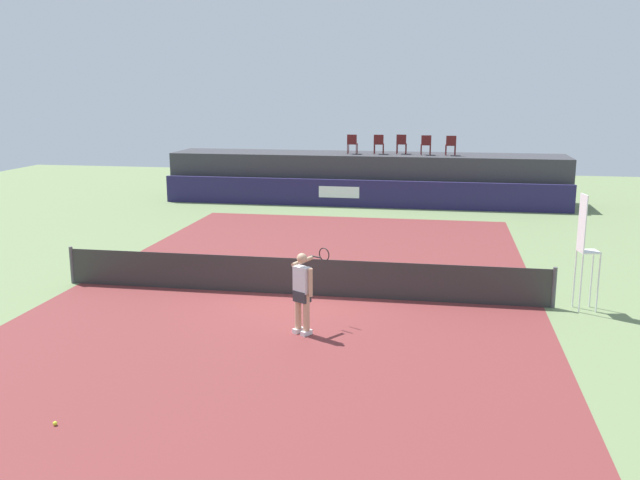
% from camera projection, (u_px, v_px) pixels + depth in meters
% --- Properties ---
extents(ground_plane, '(48.00, 48.00, 0.00)m').
position_uv_depth(ground_plane, '(319.00, 266.00, 20.48)').
color(ground_plane, '#6B7F51').
extents(court_inner, '(12.00, 22.00, 0.00)m').
position_uv_depth(court_inner, '(299.00, 295.00, 17.59)').
color(court_inner, maroon).
rests_on(court_inner, ground).
extents(sponsor_wall, '(18.00, 0.22, 1.20)m').
position_uv_depth(sponsor_wall, '(361.00, 194.00, 30.45)').
color(sponsor_wall, '#231E4C').
rests_on(sponsor_wall, ground).
extents(spectator_platform, '(18.00, 2.80, 2.20)m').
position_uv_depth(spectator_platform, '(366.00, 177.00, 32.07)').
color(spectator_platform, '#38383D').
rests_on(spectator_platform, ground).
extents(spectator_chair_far_left, '(0.44, 0.44, 0.89)m').
position_uv_depth(spectator_chair_far_left, '(352.00, 143.00, 31.50)').
color(spectator_chair_far_left, '#561919').
rests_on(spectator_chair_far_left, spectator_platform).
extents(spectator_chair_left, '(0.45, 0.45, 0.89)m').
position_uv_depth(spectator_chair_left, '(379.00, 143.00, 31.41)').
color(spectator_chair_left, '#561919').
rests_on(spectator_chair_left, spectator_platform).
extents(spectator_chair_center, '(0.45, 0.45, 0.89)m').
position_uv_depth(spectator_chair_center, '(401.00, 143.00, 31.50)').
color(spectator_chair_center, '#561919').
rests_on(spectator_chair_center, spectator_platform).
extents(spectator_chair_right, '(0.48, 0.48, 0.89)m').
position_uv_depth(spectator_chair_right, '(426.00, 144.00, 31.00)').
color(spectator_chair_right, '#561919').
rests_on(spectator_chair_right, spectator_platform).
extents(spectator_chair_far_right, '(0.47, 0.47, 0.89)m').
position_uv_depth(spectator_chair_far_right, '(451.00, 144.00, 30.75)').
color(spectator_chair_far_right, '#561919').
rests_on(spectator_chair_far_right, spectator_platform).
extents(umpire_chair, '(0.51, 0.51, 2.76)m').
position_uv_depth(umpire_chair, '(585.00, 244.00, 16.07)').
color(umpire_chair, white).
rests_on(umpire_chair, ground).
extents(tennis_net, '(12.40, 0.02, 0.95)m').
position_uv_depth(tennis_net, '(298.00, 277.00, 17.49)').
color(tennis_net, '#2D2D2D').
rests_on(tennis_net, ground).
extents(net_post_near, '(0.10, 0.10, 1.00)m').
position_uv_depth(net_post_near, '(72.00, 265.00, 18.54)').
color(net_post_near, '#4C4C51').
rests_on(net_post_near, ground).
extents(net_post_far, '(0.10, 0.10, 1.00)m').
position_uv_depth(net_post_far, '(554.00, 288.00, 16.43)').
color(net_post_far, '#4C4C51').
rests_on(net_post_far, ground).
extents(tennis_player, '(0.70, 1.26, 1.77)m').
position_uv_depth(tennis_player, '(303.00, 290.00, 14.61)').
color(tennis_player, white).
rests_on(tennis_player, court_inner).
extents(tennis_ball, '(0.07, 0.07, 0.07)m').
position_uv_depth(tennis_ball, '(55.00, 423.00, 10.75)').
color(tennis_ball, '#D8EA33').
rests_on(tennis_ball, court_inner).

